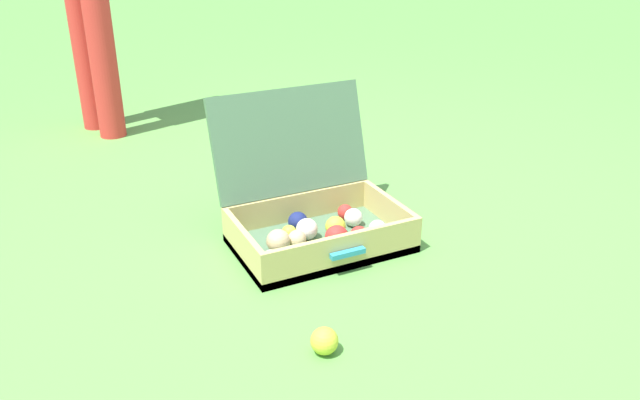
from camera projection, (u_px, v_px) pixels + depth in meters
name	position (u px, v px, depth m)	size (l,w,h in m)	color
ground_plane	(305.00, 253.00, 2.01)	(16.00, 16.00, 0.00)	#569342
open_suitcase	(313.00, 211.00, 2.05)	(0.53, 0.48, 0.45)	#4C7051
stray_ball_on_grass	(324.00, 341.00, 1.54)	(0.07, 0.07, 0.07)	#CCDB38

